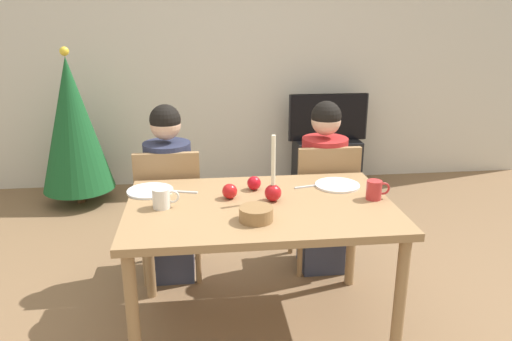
{
  "coord_description": "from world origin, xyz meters",
  "views": [
    {
      "loc": [
        -0.3,
        -2.39,
        1.72
      ],
      "look_at": [
        0.0,
        0.2,
        0.87
      ],
      "focal_mm": 34.65,
      "sensor_mm": 36.0,
      "label": 1
    }
  ],
  "objects_px": {
    "chair_left": "(170,207)",
    "candle_centerpiece": "(273,188)",
    "person_right_child": "(323,190)",
    "tv_stand": "(326,163)",
    "chair_right": "(324,200)",
    "bowl_walnuts": "(256,214)",
    "christmas_tree": "(73,125)",
    "mug_left": "(162,198)",
    "person_left_child": "(170,197)",
    "dining_table": "(260,218)",
    "apple_near_candle": "(254,183)",
    "plate_right": "(337,185)",
    "mug_right": "(375,190)",
    "apple_by_left_plate": "(230,191)",
    "tv": "(328,117)",
    "plate_left": "(150,191)"
  },
  "relations": [
    {
      "from": "tv_stand",
      "to": "bowl_walnuts",
      "type": "xyz_separation_m",
      "value": [
        -1.01,
        -2.51,
        0.54
      ]
    },
    {
      "from": "dining_table",
      "to": "mug_left",
      "type": "distance_m",
      "value": 0.53
    },
    {
      "from": "candle_centerpiece",
      "to": "person_left_child",
      "type": "bearing_deg",
      "value": 134.15
    },
    {
      "from": "tv",
      "to": "candle_centerpiece",
      "type": "distance_m",
      "value": 2.44
    },
    {
      "from": "plate_left",
      "to": "chair_left",
      "type": "bearing_deg",
      "value": 77.57
    },
    {
      "from": "person_left_child",
      "to": "mug_left",
      "type": "relative_size",
      "value": 8.52
    },
    {
      "from": "chair_right",
      "to": "apple_near_candle",
      "type": "bearing_deg",
      "value": -142.87
    },
    {
      "from": "candle_centerpiece",
      "to": "bowl_walnuts",
      "type": "bearing_deg",
      "value": -115.72
    },
    {
      "from": "chair_right",
      "to": "plate_right",
      "type": "relative_size",
      "value": 3.49
    },
    {
      "from": "dining_table",
      "to": "tv_stand",
      "type": "relative_size",
      "value": 2.19
    },
    {
      "from": "dining_table",
      "to": "person_right_child",
      "type": "distance_m",
      "value": 0.82
    },
    {
      "from": "mug_left",
      "to": "bowl_walnuts",
      "type": "xyz_separation_m",
      "value": [
        0.46,
        -0.22,
        -0.02
      ]
    },
    {
      "from": "chair_left",
      "to": "tv_stand",
      "type": "distance_m",
      "value": 2.26
    },
    {
      "from": "plate_right",
      "to": "chair_left",
      "type": "bearing_deg",
      "value": 158.78
    },
    {
      "from": "candle_centerpiece",
      "to": "mug_left",
      "type": "height_order",
      "value": "candle_centerpiece"
    },
    {
      "from": "chair_left",
      "to": "mug_left",
      "type": "distance_m",
      "value": 0.67
    },
    {
      "from": "plate_right",
      "to": "mug_right",
      "type": "distance_m",
      "value": 0.27
    },
    {
      "from": "tv_stand",
      "to": "apple_near_candle",
      "type": "relative_size",
      "value": 8.15
    },
    {
      "from": "plate_right",
      "to": "bowl_walnuts",
      "type": "height_order",
      "value": "bowl_walnuts"
    },
    {
      "from": "tv_stand",
      "to": "mug_left",
      "type": "relative_size",
      "value": 4.65
    },
    {
      "from": "chair_left",
      "to": "plate_left",
      "type": "relative_size",
      "value": 3.51
    },
    {
      "from": "person_left_child",
      "to": "dining_table",
      "type": "bearing_deg",
      "value": -51.28
    },
    {
      "from": "tv_stand",
      "to": "mug_left",
      "type": "distance_m",
      "value": 2.78
    },
    {
      "from": "person_left_child",
      "to": "christmas_tree",
      "type": "relative_size",
      "value": 0.82
    },
    {
      "from": "chair_right",
      "to": "mug_left",
      "type": "height_order",
      "value": "chair_right"
    },
    {
      "from": "chair_left",
      "to": "apple_by_left_plate",
      "type": "distance_m",
      "value": 0.68
    },
    {
      "from": "tv",
      "to": "plate_right",
      "type": "relative_size",
      "value": 3.06
    },
    {
      "from": "person_left_child",
      "to": "bowl_walnuts",
      "type": "distance_m",
      "value": 0.99
    },
    {
      "from": "christmas_tree",
      "to": "bowl_walnuts",
      "type": "relative_size",
      "value": 8.59
    },
    {
      "from": "plate_left",
      "to": "bowl_walnuts",
      "type": "relative_size",
      "value": 1.55
    },
    {
      "from": "chair_left",
      "to": "candle_centerpiece",
      "type": "height_order",
      "value": "candle_centerpiece"
    },
    {
      "from": "candle_centerpiece",
      "to": "mug_right",
      "type": "relative_size",
      "value": 2.78
    },
    {
      "from": "dining_table",
      "to": "mug_right",
      "type": "xyz_separation_m",
      "value": [
        0.62,
        -0.0,
        0.14
      ]
    },
    {
      "from": "tv",
      "to": "plate_left",
      "type": "bearing_deg",
      "value": -127.22
    },
    {
      "from": "dining_table",
      "to": "mug_right",
      "type": "relative_size",
      "value": 10.78
    },
    {
      "from": "chair_left",
      "to": "chair_right",
      "type": "relative_size",
      "value": 1.0
    },
    {
      "from": "tv_stand",
      "to": "apple_near_candle",
      "type": "xyz_separation_m",
      "value": [
        -0.97,
        -2.08,
        0.55
      ]
    },
    {
      "from": "tv",
      "to": "candle_centerpiece",
      "type": "relative_size",
      "value": 2.19
    },
    {
      "from": "apple_near_candle",
      "to": "chair_left",
      "type": "bearing_deg",
      "value": 142.41
    },
    {
      "from": "plate_left",
      "to": "apple_by_left_plate",
      "type": "bearing_deg",
      "value": -19.3
    },
    {
      "from": "dining_table",
      "to": "plate_right",
      "type": "bearing_deg",
      "value": 25.05
    },
    {
      "from": "plate_right",
      "to": "bowl_walnuts",
      "type": "xyz_separation_m",
      "value": [
        -0.52,
        -0.43,
        0.03
      ]
    },
    {
      "from": "chair_left",
      "to": "christmas_tree",
      "type": "xyz_separation_m",
      "value": [
        -0.92,
        1.49,
        0.23
      ]
    },
    {
      "from": "person_right_child",
      "to": "christmas_tree",
      "type": "relative_size",
      "value": 0.82
    },
    {
      "from": "person_right_child",
      "to": "tv_stand",
      "type": "distance_m",
      "value": 1.75
    },
    {
      "from": "tv",
      "to": "apple_by_left_plate",
      "type": "height_order",
      "value": "tv"
    },
    {
      "from": "chair_left",
      "to": "apple_near_candle",
      "type": "distance_m",
      "value": 0.69
    },
    {
      "from": "person_right_child",
      "to": "apple_by_left_plate",
      "type": "relative_size",
      "value": 14.27
    },
    {
      "from": "chair_right",
      "to": "bowl_walnuts",
      "type": "height_order",
      "value": "chair_right"
    },
    {
      "from": "chair_right",
      "to": "apple_near_candle",
      "type": "relative_size",
      "value": 11.46
    }
  ]
}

